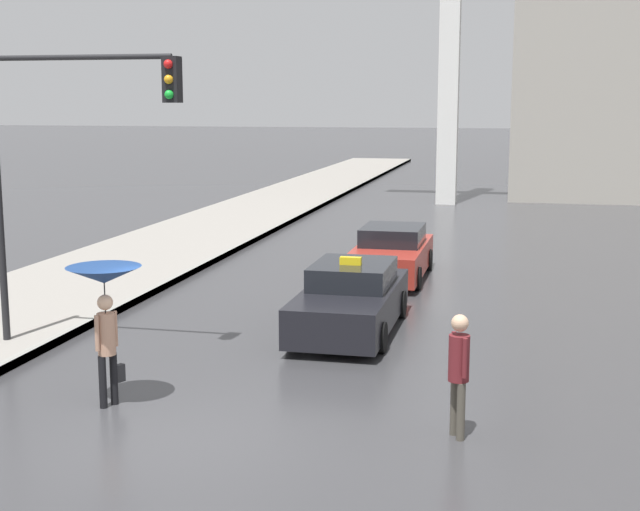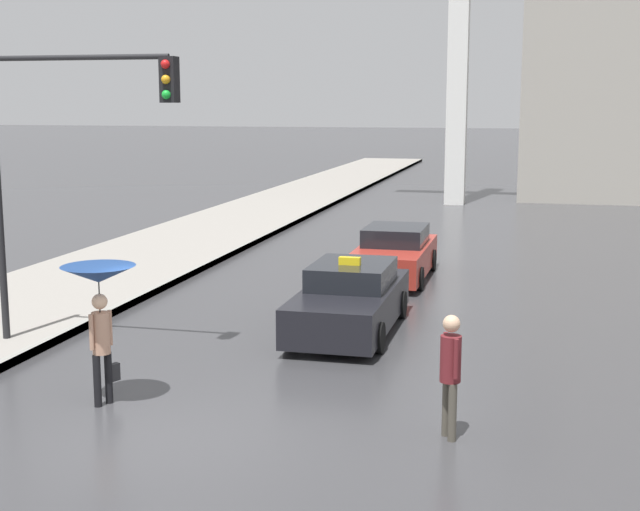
{
  "view_description": "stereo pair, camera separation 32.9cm",
  "coord_description": "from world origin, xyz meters",
  "px_view_note": "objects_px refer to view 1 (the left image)",
  "views": [
    {
      "loc": [
        4.61,
        -11.18,
        4.72
      ],
      "look_at": [
        0.37,
        7.45,
        1.4
      ],
      "focal_mm": 50.0,
      "sensor_mm": 36.0,
      "label": 1
    },
    {
      "loc": [
        4.93,
        -11.11,
        4.72
      ],
      "look_at": [
        0.37,
        7.45,
        1.4
      ],
      "focal_mm": 50.0,
      "sensor_mm": 36.0,
      "label": 2
    }
  ],
  "objects_px": {
    "pedestrian_man": "(459,365)",
    "sedan_red": "(391,254)",
    "taxi": "(351,300)",
    "pedestrian_with_umbrella": "(105,290)",
    "traffic_light": "(66,139)"
  },
  "relations": [
    {
      "from": "pedestrian_man",
      "to": "sedan_red",
      "type": "bearing_deg",
      "value": 164.25
    },
    {
      "from": "taxi",
      "to": "pedestrian_with_umbrella",
      "type": "height_order",
      "value": "pedestrian_with_umbrella"
    },
    {
      "from": "sedan_red",
      "to": "pedestrian_with_umbrella",
      "type": "xyz_separation_m",
      "value": [
        -2.83,
        -11.17,
        1.2
      ]
    },
    {
      "from": "pedestrian_man",
      "to": "traffic_light",
      "type": "height_order",
      "value": "traffic_light"
    },
    {
      "from": "taxi",
      "to": "pedestrian_with_umbrella",
      "type": "relative_size",
      "value": 2.07
    },
    {
      "from": "taxi",
      "to": "sedan_red",
      "type": "xyz_separation_m",
      "value": [
        0.01,
        5.79,
        -0.01
      ]
    },
    {
      "from": "traffic_light",
      "to": "pedestrian_with_umbrella",
      "type": "bearing_deg",
      "value": -53.32
    },
    {
      "from": "taxi",
      "to": "traffic_light",
      "type": "relative_size",
      "value": 0.8
    },
    {
      "from": "sedan_red",
      "to": "pedestrian_with_umbrella",
      "type": "bearing_deg",
      "value": 75.76
    },
    {
      "from": "pedestrian_with_umbrella",
      "to": "traffic_light",
      "type": "distance_m",
      "value": 3.91
    },
    {
      "from": "taxi",
      "to": "pedestrian_man",
      "type": "bearing_deg",
      "value": 115.21
    },
    {
      "from": "sedan_red",
      "to": "pedestrian_with_umbrella",
      "type": "distance_m",
      "value": 11.58
    },
    {
      "from": "taxi",
      "to": "pedestrian_with_umbrella",
      "type": "xyz_separation_m",
      "value": [
        -2.83,
        -5.38,
        1.19
      ]
    },
    {
      "from": "taxi",
      "to": "pedestrian_with_umbrella",
      "type": "distance_m",
      "value": 6.19
    },
    {
      "from": "pedestrian_with_umbrella",
      "to": "traffic_light",
      "type": "bearing_deg",
      "value": 61.02
    }
  ]
}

